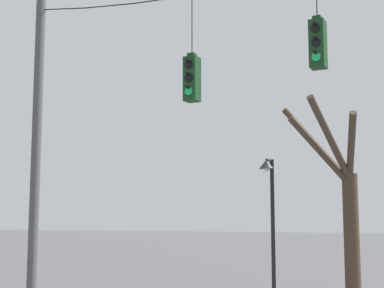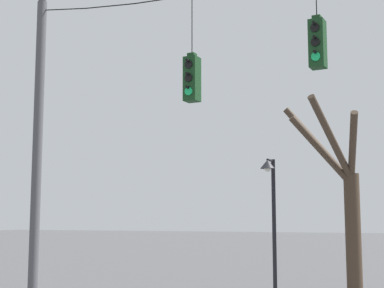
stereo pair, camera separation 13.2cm
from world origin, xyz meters
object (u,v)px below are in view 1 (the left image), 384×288
at_px(traffic_light_near_right_pole, 318,43).
at_px(bare_tree, 343,200).
at_px(street_lamp, 270,196).
at_px(utility_pole_left, 36,146).
at_px(traffic_light_over_intersection, 192,78).

bearing_deg(traffic_light_near_right_pole, bare_tree, 98.08).
bearing_deg(street_lamp, utility_pole_left, -142.57).
relative_size(traffic_light_over_intersection, traffic_light_near_right_pole, 1.16).
bearing_deg(bare_tree, traffic_light_over_intersection, -112.49).
bearing_deg(traffic_light_near_right_pole, street_lamp, 122.39).
xyz_separation_m(utility_pole_left, bare_tree, (7.21, 5.64, -1.45)).
distance_m(street_lamp, bare_tree, 2.37).
height_order(traffic_light_over_intersection, traffic_light_near_right_pole, traffic_light_near_right_pole).
bearing_deg(traffic_light_near_right_pole, traffic_light_over_intersection, 180.00).
distance_m(traffic_light_near_right_pole, bare_tree, 6.59).
bearing_deg(traffic_light_over_intersection, traffic_light_near_right_pole, -0.00).
distance_m(traffic_light_near_right_pole, street_lamp, 5.84).
xyz_separation_m(utility_pole_left, traffic_light_near_right_pole, (8.01, -0.01, 1.85)).
height_order(traffic_light_over_intersection, bare_tree, traffic_light_over_intersection).
height_order(street_lamp, bare_tree, bare_tree).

